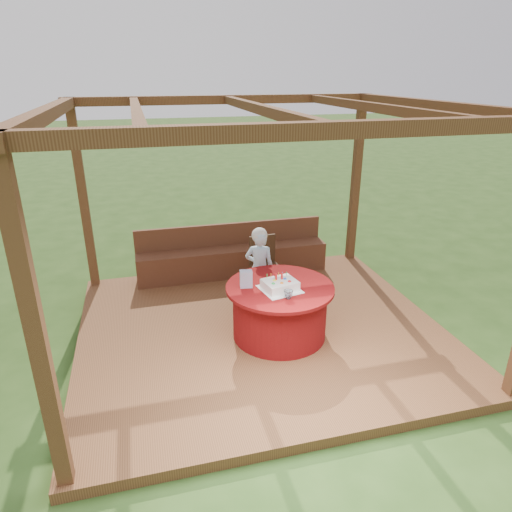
# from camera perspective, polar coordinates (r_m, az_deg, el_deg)

# --- Properties ---
(ground) EXTENTS (60.00, 60.00, 0.00)m
(ground) POSITION_cam_1_polar(r_m,az_deg,el_deg) (5.97, 0.62, -9.81)
(ground) COLOR #274617
(ground) RESTS_ON ground
(deck) EXTENTS (4.50, 4.00, 0.12)m
(deck) POSITION_cam_1_polar(r_m,az_deg,el_deg) (5.94, 0.62, -9.32)
(deck) COLOR brown
(deck) RESTS_ON ground
(pergola) EXTENTS (4.50, 4.00, 2.72)m
(pergola) POSITION_cam_1_polar(r_m,az_deg,el_deg) (5.12, 0.73, 13.69)
(pergola) COLOR brown
(pergola) RESTS_ON deck
(bench) EXTENTS (3.00, 0.42, 0.80)m
(bench) POSITION_cam_1_polar(r_m,az_deg,el_deg) (7.29, -2.93, -0.28)
(bench) COLOR brown
(bench) RESTS_ON deck
(table) EXTENTS (1.29, 1.29, 0.67)m
(table) POSITION_cam_1_polar(r_m,az_deg,el_deg) (5.59, 2.96, -6.81)
(table) COLOR maroon
(table) RESTS_ON deck
(chair) EXTENTS (0.42, 0.42, 0.84)m
(chair) POSITION_cam_1_polar(r_m,az_deg,el_deg) (6.62, 1.09, -0.85)
(chair) COLOR #3A2312
(chair) RESTS_ON deck
(elderly_woman) EXTENTS (0.46, 0.37, 1.12)m
(elderly_woman) POSITION_cam_1_polar(r_m,az_deg,el_deg) (6.22, 0.43, -1.23)
(elderly_woman) COLOR #A2D2F0
(elderly_woman) RESTS_ON deck
(birthday_cake) EXTENTS (0.51, 0.51, 0.19)m
(birthday_cake) POSITION_cam_1_polar(r_m,az_deg,el_deg) (5.33, 3.01, -3.64)
(birthday_cake) COLOR white
(birthday_cake) RESTS_ON table
(gift_bag) EXTENTS (0.16, 0.11, 0.21)m
(gift_bag) POSITION_cam_1_polar(r_m,az_deg,el_deg) (5.37, -1.25, -2.88)
(gift_bag) COLOR #C680B4
(gift_bag) RESTS_ON table
(drinking_glass) EXTENTS (0.13, 0.13, 0.10)m
(drinking_glass) POSITION_cam_1_polar(r_m,az_deg,el_deg) (5.14, 4.06, -4.81)
(drinking_glass) COLOR white
(drinking_glass) RESTS_ON table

